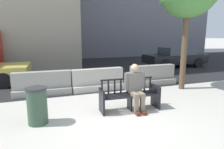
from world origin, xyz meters
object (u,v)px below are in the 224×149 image
object	(u,v)px
jersey_barrier_right	(152,77)
jersey_barrier_centre	(98,81)
car_sedan_mid	(175,57)
jersey_barrier_left	(43,85)
street_bench	(129,96)
seated_person	(135,86)
trash_bin	(37,106)

from	to	relation	value
jersey_barrier_right	jersey_barrier_centre	bearing A→B (deg)	-178.74
jersey_barrier_right	car_sedan_mid	bearing A→B (deg)	43.49
jersey_barrier_left	car_sedan_mid	bearing A→B (deg)	24.09
street_bench	seated_person	distance (m)	0.34
seated_person	street_bench	bearing A→B (deg)	156.66
car_sedan_mid	trash_bin	size ratio (longest dim) A/B	4.52
jersey_barrier_left	street_bench	bearing A→B (deg)	-45.98
seated_person	trash_bin	bearing A→B (deg)	-179.19
seated_person	jersey_barrier_centre	xyz separation A→B (m)	(-0.44, 2.39, -0.35)
street_bench	jersey_barrier_left	world-z (taller)	street_bench
jersey_barrier_left	jersey_barrier_right	bearing A→B (deg)	-0.24
seated_person	jersey_barrier_centre	world-z (taller)	seated_person
street_bench	car_sedan_mid	size ratio (longest dim) A/B	0.42
jersey_barrier_centre	jersey_barrier_left	bearing A→B (deg)	177.95
jersey_barrier_left	jersey_barrier_right	world-z (taller)	same
trash_bin	seated_person	bearing A→B (deg)	0.81
seated_person	jersey_barrier_centre	size ratio (longest dim) A/B	0.65
street_bench	jersey_barrier_centre	world-z (taller)	street_bench
jersey_barrier_centre	car_sedan_mid	size ratio (longest dim) A/B	0.50
car_sedan_mid	jersey_barrier_left	bearing A→B (deg)	-155.91
street_bench	trash_bin	distance (m)	2.47
car_sedan_mid	seated_person	bearing A→B (deg)	-133.99
seated_person	jersey_barrier_centre	bearing A→B (deg)	100.37
jersey_barrier_left	car_sedan_mid	distance (m)	9.33
jersey_barrier_centre	car_sedan_mid	bearing A→B (deg)	30.88
street_bench	trash_bin	xyz separation A→B (m)	(-2.46, -0.10, 0.06)
seated_person	jersey_barrier_right	distance (m)	3.18
trash_bin	street_bench	bearing A→B (deg)	2.36
seated_person	jersey_barrier_left	bearing A→B (deg)	135.05
seated_person	jersey_barrier_right	size ratio (longest dim) A/B	0.66
car_sedan_mid	trash_bin	distance (m)	10.71
street_bench	seated_person	bearing A→B (deg)	-23.34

